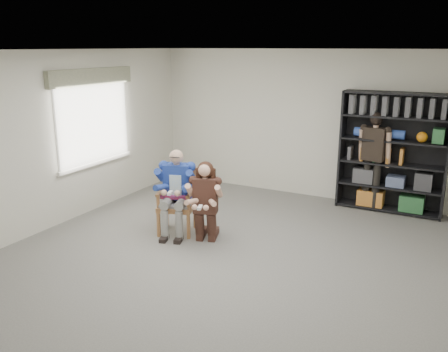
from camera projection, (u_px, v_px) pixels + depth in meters
The scene contains 8 objects.
room_shell at pixel (216, 163), 6.08m from camera, with size 6.00×7.00×2.80m, color silver, non-canonical shape.
floor at pixel (217, 262), 6.46m from camera, with size 6.00×7.00×0.01m, color #63625D.
window_left at pixel (94, 119), 8.20m from camera, with size 0.16×2.00×1.75m, color white, non-canonical shape.
armchair at pixel (177, 201), 7.37m from camera, with size 0.60×0.58×1.03m, color #A3733F, non-canonical shape.
seated_man at pixel (176, 192), 7.33m from camera, with size 0.58×0.80×1.34m, color navy, non-canonical shape.
kneeling_woman at pixel (205, 203), 6.98m from camera, with size 0.51×0.82×1.22m, color #392119, non-canonical shape.
bookshelf at pixel (392, 153), 8.22m from camera, with size 1.80×0.38×2.10m, color black, non-canonical shape.
standing_man at pixel (373, 162), 8.33m from camera, with size 0.54×0.30×1.75m, color black, non-canonical shape.
Camera 1 is at (2.83, -5.19, 2.85)m, focal length 38.00 mm.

